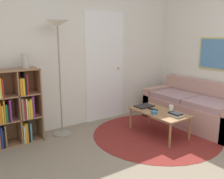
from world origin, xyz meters
The scene contains 13 objects.
wall_back centered at (0.02, 2.45, 1.29)m, with size 7.15×0.11×2.60m.
wall_right centered at (2.10, 1.21, 1.30)m, with size 0.08×5.42×2.60m.
rug centered at (0.74, 1.24, 0.00)m, with size 2.07×2.07×0.01m.
bookshelf centered at (-1.36, 2.24, 0.55)m, with size 0.98×0.34×1.13m.
floor_lamp centered at (-0.52, 2.14, 1.55)m, with size 0.34×0.34×1.83m.
couch centered at (1.71, 1.20, 0.28)m, with size 0.82×1.86×0.78m.
coffee_table centered at (0.78, 1.22, 0.36)m, with size 0.52×0.98×0.40m.
laptop centered at (0.77, 1.57, 0.41)m, with size 0.32×0.23×0.02m.
bowl centered at (0.62, 1.17, 0.42)m, with size 0.10×0.10×0.05m.
book_stack_on_table centered at (0.81, 0.90, 0.43)m, with size 0.14×0.21×0.06m.
cup centered at (0.99, 1.15, 0.44)m, with size 0.07×0.07×0.09m.
remote centered at (0.76, 1.34, 0.41)m, with size 0.07×0.18×0.02m.
vase_on_shelf centered at (-1.02, 2.23, 1.24)m, with size 0.11×0.11×0.21m.
Camera 1 is at (-2.08, -1.53, 1.62)m, focal length 40.00 mm.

